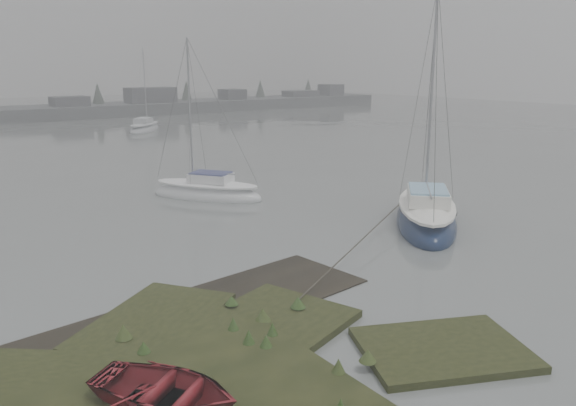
{
  "coord_description": "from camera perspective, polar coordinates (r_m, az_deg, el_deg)",
  "views": [
    {
      "loc": [
        -8.76,
        -7.4,
        6.09
      ],
      "look_at": [
        1.53,
        6.58,
        1.8
      ],
      "focal_mm": 35.0,
      "sensor_mm": 36.0,
      "label": 1
    }
  ],
  "objects": [
    {
      "name": "far_shoreline",
      "position": [
        78.09,
        -9.3,
        9.85
      ],
      "size": [
        60.0,
        8.0,
        4.15
      ],
      "color": "#4C4F51",
      "rests_on": "ground"
    },
    {
      "name": "sailboat_main",
      "position": [
        22.61,
        13.84,
        -1.37
      ],
      "size": [
        6.54,
        6.41,
        9.73
      ],
      "rotation": [
        0.0,
        0.0,
        -0.8
      ],
      "color": "#101E3D",
      "rests_on": "ground"
    },
    {
      "name": "ground",
      "position": [
        38.89,
        -22.94,
        3.77
      ],
      "size": [
        160.0,
        160.0,
        0.0
      ],
      "primitive_type": "plane",
      "color": "slate",
      "rests_on": "ground"
    },
    {
      "name": "dinghy",
      "position": [
        10.67,
        -12.41,
        -18.01
      ],
      "size": [
        3.21,
        3.43,
        0.58
      ],
      "primitive_type": "imported",
      "rotation": [
        0.0,
        0.0,
        0.59
      ],
      "color": "maroon",
      "rests_on": "marsh_bank"
    },
    {
      "name": "sailboat_white",
      "position": [
        26.68,
        -8.23,
        1.07
      ],
      "size": [
        4.66,
        5.61,
        7.85
      ],
      "rotation": [
        0.0,
        0.0,
        0.6
      ],
      "color": "silver",
      "rests_on": "ground"
    },
    {
      "name": "sailboat_far_b",
      "position": [
        54.93,
        -14.37,
        7.35
      ],
      "size": [
        5.31,
        5.54,
        8.16
      ],
      "rotation": [
        0.0,
        0.0,
        -0.74
      ],
      "color": "#ACB0B7",
      "rests_on": "ground"
    }
  ]
}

